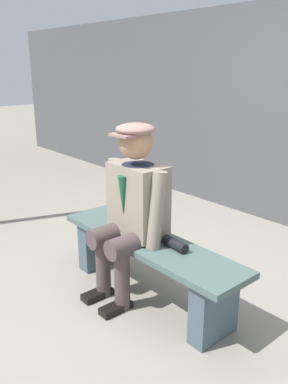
# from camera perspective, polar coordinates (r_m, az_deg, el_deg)

# --- Properties ---
(ground_plane) EXTENTS (30.00, 30.00, 0.00)m
(ground_plane) POSITION_cam_1_polar(r_m,az_deg,el_deg) (3.13, 0.54, -14.52)
(ground_plane) COLOR gray
(bench) EXTENTS (1.62, 0.41, 0.46)m
(bench) POSITION_cam_1_polar(r_m,az_deg,el_deg) (2.98, 0.56, -9.44)
(bench) COLOR #4A615D
(bench) RESTS_ON ground
(seated_man) EXTENTS (0.59, 0.56, 1.29)m
(seated_man) POSITION_cam_1_polar(r_m,az_deg,el_deg) (2.86, -1.70, -1.72)
(seated_man) COLOR gray
(seated_man) RESTS_ON ground
(rolled_magazine) EXTENTS (0.21, 0.09, 0.07)m
(rolled_magazine) POSITION_cam_1_polar(r_m,az_deg,el_deg) (2.77, 4.47, -7.42)
(rolled_magazine) COLOR black
(rolled_magazine) RESTS_ON bench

